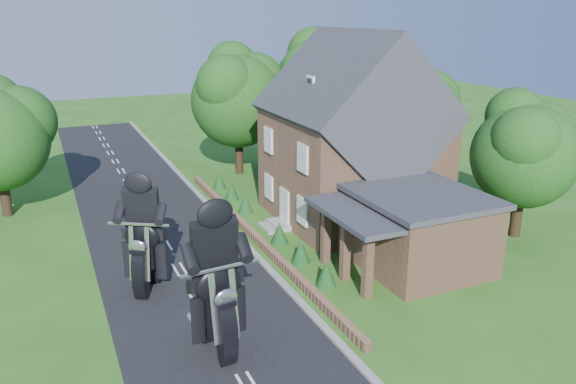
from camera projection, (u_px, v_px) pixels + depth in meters
name	position (u px, v px, depth m)	size (l,w,h in m)	color
ground	(197.00, 300.00, 22.51)	(120.00, 120.00, 0.00)	#285A19
road	(197.00, 299.00, 22.51)	(7.00, 80.00, 0.02)	black
kerb	(281.00, 281.00, 23.91)	(0.30, 80.00, 0.12)	gray
garden_wall	(254.00, 235.00, 28.47)	(0.30, 22.00, 0.40)	#99684E
house	(353.00, 141.00, 30.47)	(9.54, 8.64, 10.24)	#99684E
annex	(415.00, 229.00, 25.09)	(7.05, 5.94, 3.44)	#99684E
tree_annex_side	(529.00, 146.00, 27.79)	(5.64, 5.20, 7.48)	black
tree_house_right	(418.00, 111.00, 34.87)	(6.51, 6.00, 8.40)	black
tree_behind_house	(327.00, 82.00, 40.15)	(7.81, 7.20, 10.08)	black
tree_behind_left	(243.00, 92.00, 38.83)	(6.94, 6.40, 9.16)	black
tree_far_road	(2.00, 131.00, 30.67)	(6.08, 5.60, 7.84)	black
shrub_a	(326.00, 274.00, 23.52)	(0.90, 0.90, 1.10)	#123916
shrub_b	(301.00, 251.00, 25.70)	(0.90, 0.90, 1.10)	#123916
shrub_c	(279.00, 233.00, 27.88)	(0.90, 0.90, 1.10)	#123916
shrub_d	(245.00, 203.00, 32.23)	(0.90, 0.90, 1.10)	#123916
shrub_e	(232.00, 191.00, 34.41)	(0.90, 0.90, 1.10)	#123916
shrub_f	(219.00, 180.00, 36.58)	(0.90, 0.90, 1.10)	#123916
motorcycle_lead	(218.00, 332.00, 18.71)	(0.45, 1.79, 1.67)	black
motorcycle_follow	(147.00, 274.00, 22.96)	(0.42, 1.67, 1.55)	black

